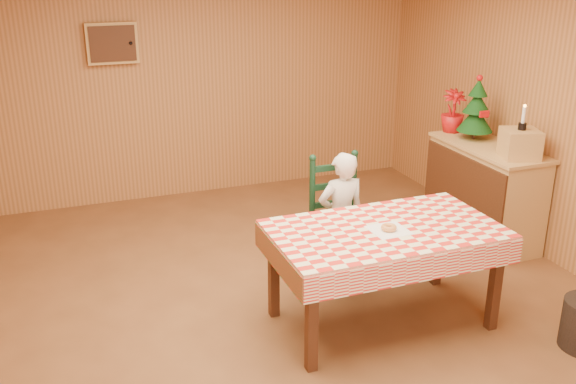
# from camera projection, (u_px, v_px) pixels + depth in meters

# --- Properties ---
(ground) EXTENTS (6.00, 6.00, 0.00)m
(ground) POSITION_uv_depth(u_px,v_px,m) (297.00, 317.00, 4.91)
(ground) COLOR brown
(ground) RESTS_ON ground
(cabin_walls) EXTENTS (5.10, 6.05, 2.65)m
(cabin_walls) POSITION_uv_depth(u_px,v_px,m) (272.00, 67.00, 4.74)
(cabin_walls) COLOR #AB703E
(cabin_walls) RESTS_ON ground
(dining_table) EXTENTS (1.66, 0.96, 0.77)m
(dining_table) POSITION_uv_depth(u_px,v_px,m) (385.00, 238.00, 4.61)
(dining_table) COLOR #462312
(dining_table) RESTS_ON ground
(ladder_chair) EXTENTS (0.44, 0.40, 1.08)m
(ladder_chair) POSITION_uv_depth(u_px,v_px,m) (338.00, 222.00, 5.37)
(ladder_chair) COLOR black
(ladder_chair) RESTS_ON ground
(seated_child) EXTENTS (0.41, 0.27, 1.12)m
(seated_child) POSITION_uv_depth(u_px,v_px,m) (341.00, 218.00, 5.30)
(seated_child) COLOR silver
(seated_child) RESTS_ON ground
(napkin) EXTENTS (0.27, 0.27, 0.00)m
(napkin) POSITION_uv_depth(u_px,v_px,m) (389.00, 230.00, 4.54)
(napkin) COLOR white
(napkin) RESTS_ON dining_table
(donut) EXTENTS (0.14, 0.14, 0.04)m
(donut) POSITION_uv_depth(u_px,v_px,m) (389.00, 227.00, 4.53)
(donut) COLOR #D98E4E
(donut) RESTS_ON napkin
(shelf_unit) EXTENTS (0.54, 1.24, 0.93)m
(shelf_unit) POSITION_uv_depth(u_px,v_px,m) (484.00, 192.00, 6.15)
(shelf_unit) COLOR tan
(shelf_unit) RESTS_ON ground
(crate) EXTENTS (0.38, 0.38, 0.25)m
(crate) POSITION_uv_depth(u_px,v_px,m) (520.00, 144.00, 5.59)
(crate) COLOR tan
(crate) RESTS_ON shelf_unit
(christmas_tree) EXTENTS (0.34, 0.34, 0.62)m
(christmas_tree) POSITION_uv_depth(u_px,v_px,m) (476.00, 110.00, 6.11)
(christmas_tree) COLOR #462312
(christmas_tree) RESTS_ON shelf_unit
(flower_arrangement) EXTENTS (0.27, 0.27, 0.43)m
(flower_arrangement) POSITION_uv_depth(u_px,v_px,m) (453.00, 111.00, 6.38)
(flower_arrangement) COLOR #B51012
(flower_arrangement) RESTS_ON shelf_unit
(candle_set) EXTENTS (0.07, 0.07, 0.22)m
(candle_set) POSITION_uv_depth(u_px,v_px,m) (523.00, 122.00, 5.53)
(candle_set) COLOR black
(candle_set) RESTS_ON crate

